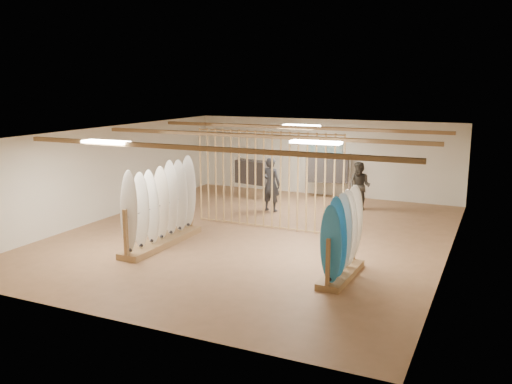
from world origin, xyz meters
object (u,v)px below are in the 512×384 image
at_px(rack_right, 342,249).
at_px(shopper_a, 271,181).
at_px(clothing_rack_a, 252,172).
at_px(rack_left, 161,218).
at_px(shopper_b, 360,183).
at_px(clothing_rack_b, 328,169).

distance_m(rack_right, shopper_a, 6.28).
distance_m(rack_right, clothing_rack_a, 8.31).
bearing_deg(rack_left, shopper_a, 77.03).
distance_m(rack_right, shopper_b, 6.49).
distance_m(clothing_rack_b, shopper_a, 2.87).
height_order(rack_left, clothing_rack_b, rack_left).
bearing_deg(clothing_rack_b, clothing_rack_a, -167.20).
height_order(rack_left, clothing_rack_a, rack_left).
xyz_separation_m(rack_left, clothing_rack_b, (2.16, 7.27, 0.35)).
relative_size(rack_right, shopper_b, 1.08).
bearing_deg(rack_right, clothing_rack_b, 110.90).
relative_size(shopper_a, shopper_b, 1.12).
xyz_separation_m(shopper_a, shopper_b, (2.56, 1.38, -0.11)).
bearing_deg(shopper_a, rack_left, 83.05).
height_order(rack_right, shopper_a, shopper_a).
distance_m(rack_left, shopper_a, 4.75).
bearing_deg(clothing_rack_a, rack_right, -39.75).
height_order(shopper_a, shopper_b, shopper_a).
xyz_separation_m(clothing_rack_a, shopper_a, (1.39, -1.49, 0.05)).
bearing_deg(clothing_rack_b, shopper_b, -53.19).
distance_m(clothing_rack_a, shopper_a, 2.04).
bearing_deg(shopper_a, clothing_rack_b, -106.44).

